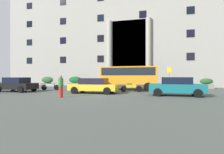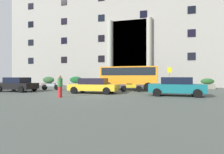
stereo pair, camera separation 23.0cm
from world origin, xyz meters
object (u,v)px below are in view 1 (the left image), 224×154
at_px(motorcycle_near_kerb, 131,87).
at_px(pedestrian_man_crossing, 61,86).
at_px(hedge_planter_west, 75,82).
at_px(hedge_planter_east, 173,83).
at_px(scooter_by_planter, 50,86).
at_px(hedge_planter_far_west, 130,83).
at_px(orange_minibus, 129,76).
at_px(parked_sedan_far, 94,85).
at_px(motorcycle_far_end, 100,87).
at_px(hedge_planter_far_east, 47,81).
at_px(parked_sedan_second, 17,84).
at_px(hedge_planter_entrance_left, 206,84).
at_px(parked_coupe_end, 176,86).
at_px(bus_stop_sign, 169,76).

xyz_separation_m(motorcycle_near_kerb, pedestrian_man_crossing, (-4.27, -5.78, 0.34)).
distance_m(hedge_planter_west, motorcycle_near_kerb, 12.27).
height_order(hedge_planter_east, scooter_by_planter, hedge_planter_east).
distance_m(hedge_planter_far_west, scooter_by_planter, 10.65).
xyz_separation_m(orange_minibus, hedge_planter_east, (5.05, 4.80, -0.86)).
relative_size(parked_sedan_far, motorcycle_far_end, 2.20).
xyz_separation_m(hedge_planter_west, pedestrian_man_crossing, (5.40, -13.33, 0.07)).
bearing_deg(hedge_planter_far_east, motorcycle_near_kerb, -27.33).
xyz_separation_m(orange_minibus, parked_sedan_second, (-10.65, -4.68, -0.83)).
bearing_deg(hedge_planter_entrance_left, orange_minibus, -152.28).
relative_size(parked_sedan_far, motorcycle_near_kerb, 2.10).
xyz_separation_m(parked_sedan_second, pedestrian_man_crossing, (6.87, -3.30, 0.07)).
distance_m(hedge_planter_entrance_left, parked_coupe_end, 10.45).
xyz_separation_m(orange_minibus, motorcycle_far_end, (-2.69, -2.34, -1.10)).
height_order(parked_sedan_far, scooter_by_planter, parked_sedan_far).
bearing_deg(pedestrian_man_crossing, parked_sedan_second, -29.29).
relative_size(bus_stop_sign, parked_sedan_second, 0.64).
height_order(scooter_by_planter, motorcycle_near_kerb, same).
bearing_deg(hedge_planter_entrance_left, parked_sedan_far, -141.77).
height_order(hedge_planter_west, scooter_by_planter, hedge_planter_west).
height_order(orange_minibus, parked_sedan_second, orange_minibus).
bearing_deg(motorcycle_far_end, parked_sedan_far, -98.05).
relative_size(orange_minibus, pedestrian_man_crossing, 3.84).
xyz_separation_m(hedge_planter_entrance_left, parked_sedan_far, (-11.53, -9.08, 0.09)).
height_order(hedge_planter_entrance_left, motorcycle_far_end, hedge_planter_entrance_left).
relative_size(hedge_planter_west, motorcycle_near_kerb, 1.05).
distance_m(hedge_planter_far_west, parked_coupe_end, 11.05).
height_order(hedge_planter_far_east, hedge_planter_east, hedge_planter_far_east).
xyz_separation_m(hedge_planter_west, hedge_planter_east, (14.23, -0.55, -0.04)).
bearing_deg(hedge_planter_entrance_left, pedestrian_man_crossing, -135.11).
height_order(parked_sedan_far, motorcycle_near_kerb, parked_sedan_far).
bearing_deg(motorcycle_near_kerb, hedge_planter_far_east, 144.29).
bearing_deg(orange_minibus, scooter_by_planter, -164.86).
xyz_separation_m(parked_sedan_second, motorcycle_far_end, (7.96, 2.33, -0.27)).
relative_size(orange_minibus, hedge_planter_entrance_left, 3.84).
xyz_separation_m(hedge_planter_far_west, motorcycle_near_kerb, (1.21, -7.25, -0.16)).
relative_size(hedge_planter_far_east, motorcycle_far_end, 1.07).
bearing_deg(hedge_planter_far_east, bus_stop_sign, -10.97).
relative_size(hedge_planter_far_west, scooter_by_planter, 0.83).
relative_size(parked_sedan_second, motorcycle_far_end, 2.02).
height_order(orange_minibus, motorcycle_near_kerb, orange_minibus).
relative_size(hedge_planter_east, parked_sedan_second, 0.46).
xyz_separation_m(parked_coupe_end, scooter_by_planter, (-12.98, 2.53, -0.29)).
distance_m(parked_sedan_second, pedestrian_man_crossing, 7.62).
height_order(orange_minibus, hedge_planter_west, orange_minibus).
xyz_separation_m(orange_minibus, parked_coupe_end, (4.45, -4.71, -0.81)).
xyz_separation_m(parked_sedan_far, motorcycle_far_end, (-0.12, 2.03, -0.25)).
bearing_deg(hedge_planter_far_east, orange_minibus, -20.70).
distance_m(hedge_planter_east, parked_sedan_far, 11.93).
relative_size(orange_minibus, parked_sedan_second, 1.53).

